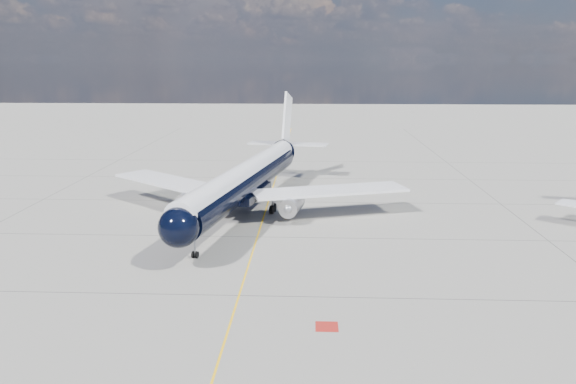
% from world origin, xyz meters
% --- Properties ---
extents(ground, '(320.00, 320.00, 0.00)m').
position_xyz_m(ground, '(0.00, 30.00, 0.00)').
color(ground, gray).
rests_on(ground, ground).
extents(taxiway_centerline, '(0.16, 160.00, 0.01)m').
position_xyz_m(taxiway_centerline, '(0.00, 25.00, 0.00)').
color(taxiway_centerline, yellow).
rests_on(taxiway_centerline, ground).
extents(red_marking, '(1.60, 1.60, 0.01)m').
position_xyz_m(red_marking, '(6.80, -10.00, 0.00)').
color(red_marking, maroon).
rests_on(red_marking, ground).
extents(main_airliner, '(37.62, 46.32, 13.46)m').
position_xyz_m(main_airliner, '(-2.04, 20.03, 4.18)').
color(main_airliner, black).
rests_on(main_airliner, ground).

